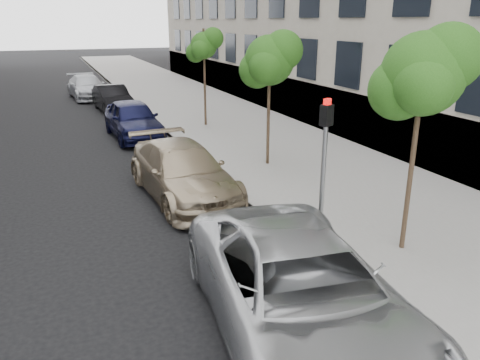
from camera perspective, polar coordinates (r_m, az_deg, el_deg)
ground at (r=7.74m, az=7.53°, el=-17.83°), size 160.00×160.00×0.00m
sidewalk at (r=30.61m, az=-7.86°, el=10.21°), size 6.40×72.00×0.14m
curb at (r=29.99m, az=-13.72°, el=9.68°), size 0.15×72.00×0.14m
tree_near at (r=9.43m, az=21.54°, el=11.97°), size 1.85×1.65×4.45m
tree_mid at (r=14.84m, az=3.71°, el=14.39°), size 1.84×1.64×4.21m
tree_far at (r=20.87m, az=-4.36°, el=16.02°), size 1.53×1.33×4.20m
signal_pole at (r=9.70m, az=10.23°, el=3.18°), size 0.29×0.26×3.01m
minivan at (r=7.18m, az=7.46°, el=-13.37°), size 3.32×5.98×1.58m
suv at (r=12.75m, az=-7.00°, el=1.03°), size 2.35×5.11×1.45m
sedan_blue at (r=19.75m, az=-12.90°, el=7.23°), size 2.02×4.60×1.54m
sedan_black at (r=25.99m, az=-15.28°, el=9.56°), size 1.78×4.23×1.36m
sedan_rear at (r=30.90m, az=-18.13°, el=10.73°), size 2.36×4.96×1.40m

